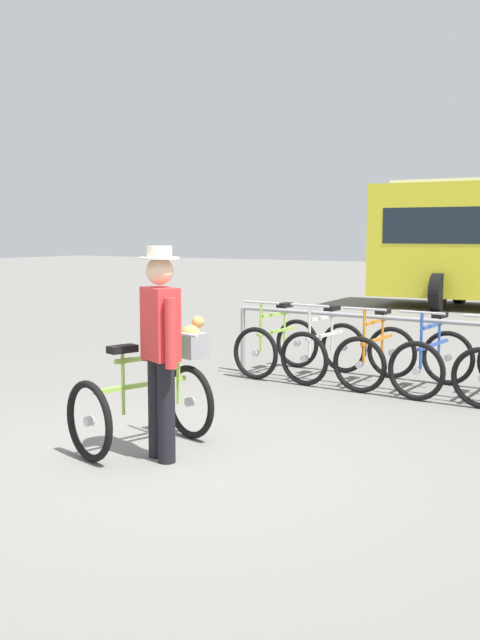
{
  "coord_description": "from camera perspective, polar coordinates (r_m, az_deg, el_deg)",
  "views": [
    {
      "loc": [
        3.49,
        -4.66,
        1.83
      ],
      "look_at": [
        -0.23,
        1.3,
        1.0
      ],
      "focal_mm": 41.59,
      "sensor_mm": 36.0,
      "label": 1
    }
  ],
  "objects": [
    {
      "name": "ground_plane",
      "position": [
        6.1,
        -4.71,
        -10.73
      ],
      "size": [
        80.0,
        80.0,
        0.0
      ],
      "primitive_type": "plane",
      "color": "slate"
    },
    {
      "name": "bike_rack_rail",
      "position": [
        8.66,
        12.76,
        -0.92
      ],
      "size": [
        4.61,
        0.26,
        0.88
      ],
      "color": "#99999E",
      "rests_on": "ground"
    },
    {
      "name": "racked_bike_lime",
      "position": [
        9.69,
        2.87,
        -1.95
      ],
      "size": [
        0.72,
        1.13,
        0.97
      ],
      "color": "black",
      "rests_on": "ground"
    },
    {
      "name": "racked_bike_white",
      "position": [
        9.35,
        6.53,
        -2.31
      ],
      "size": [
        0.72,
        1.14,
        0.97
      ],
      "color": "black",
      "rests_on": "ground"
    },
    {
      "name": "racked_bike_orange",
      "position": [
        9.05,
        10.45,
        -2.68
      ],
      "size": [
        0.67,
        1.11,
        0.97
      ],
      "color": "black",
      "rests_on": "ground"
    },
    {
      "name": "racked_bike_blue",
      "position": [
        8.79,
        14.62,
        -3.06
      ],
      "size": [
        0.71,
        1.12,
        0.97
      ],
      "color": "black",
      "rests_on": "ground"
    },
    {
      "name": "featured_bicycle",
      "position": [
        6.4,
        -6.65,
        -5.44
      ],
      "size": [
        0.93,
        1.25,
        1.09
      ],
      "color": "black",
      "rests_on": "ground"
    },
    {
      "name": "person_with_featured_bike",
      "position": [
        5.93,
        -6.14,
        -1.85
      ],
      "size": [
        0.48,
        0.33,
        1.72
      ],
      "color": "black",
      "rests_on": "ground"
    }
  ]
}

